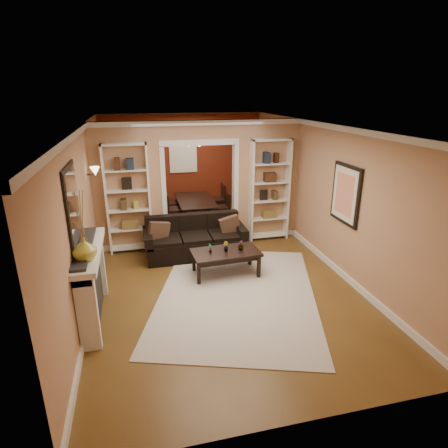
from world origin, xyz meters
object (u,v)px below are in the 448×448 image
object	(u,v)px
bookshelf_right	(269,190)
dining_table	(197,210)
bookshelf_left	(128,199)
coffee_table	(226,263)
fireplace	(94,284)
sofa	(195,237)

from	to	relation	value
bookshelf_right	dining_table	xyz separation A→B (m)	(-1.41, 1.61, -0.85)
bookshelf_left	bookshelf_right	bearing A→B (deg)	0.00
coffee_table	bookshelf_left	xyz separation A→B (m)	(-1.70, 1.58, 0.91)
bookshelf_left	dining_table	world-z (taller)	bookshelf_left
bookshelf_right	fireplace	distance (m)	4.47
dining_table	sofa	bearing A→B (deg)	169.53
coffee_table	sofa	bearing A→B (deg)	108.76
sofa	coffee_table	xyz separation A→B (m)	(0.41, -1.00, -0.17)
bookshelf_right	fireplace	world-z (taller)	bookshelf_right
fireplace	dining_table	bearing A→B (deg)	61.64
coffee_table	dining_table	distance (m)	3.19
sofa	dining_table	world-z (taller)	sofa
bookshelf_left	dining_table	size ratio (longest dim) A/B	1.37
bookshelf_right	fireplace	size ratio (longest dim) A/B	1.35
sofa	coffee_table	size ratio (longest dim) A/B	1.68
sofa	bookshelf_left	xyz separation A→B (m)	(-1.29, 0.58, 0.74)
bookshelf_left	fireplace	world-z (taller)	bookshelf_left
sofa	fireplace	size ratio (longest dim) A/B	1.23
dining_table	bookshelf_right	bearing A→B (deg)	-138.85
sofa	dining_table	size ratio (longest dim) A/B	1.24
sofa	bookshelf_right	size ratio (longest dim) A/B	0.91
sofa	fireplace	world-z (taller)	fireplace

